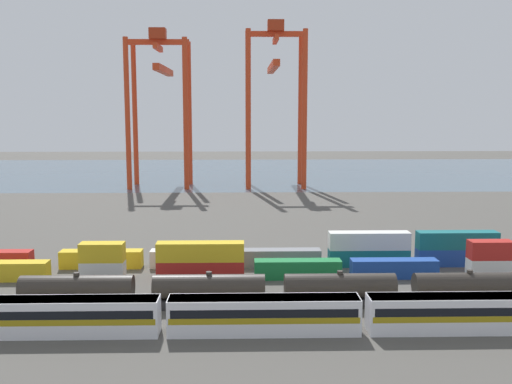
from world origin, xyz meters
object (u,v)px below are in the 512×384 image
object	(u,v)px
shipping_container_13	(369,257)
gantry_crane_central	(275,86)
shipping_container_10	(102,259)
passenger_train	(264,313)
freight_tank_row	(275,290)
gantry_crane_west	(160,91)
shipping_container_15	(456,257)

from	to	relation	value
shipping_container_13	gantry_crane_central	bearing A→B (deg)	95.32
shipping_container_10	gantry_crane_central	world-z (taller)	gantry_crane_central
shipping_container_10	shipping_container_13	world-z (taller)	same
passenger_train	freight_tank_row	size ratio (longest dim) A/B	1.04
gantry_crane_west	freight_tank_row	bearing A→B (deg)	-75.91
freight_tank_row	shipping_container_13	xyz separation A→B (m)	(15.22, 18.26, -0.76)
passenger_train	gantry_crane_west	distance (m)	127.90
shipping_container_15	gantry_crane_west	distance (m)	114.67
shipping_container_10	gantry_crane_west	world-z (taller)	gantry_crane_west
passenger_train	gantry_crane_central	world-z (taller)	gantry_crane_central
passenger_train	shipping_container_15	size ratio (longest dim) A/B	5.14
gantry_crane_west	gantry_crane_central	xyz separation A→B (m)	(34.82, 0.53, 1.35)
shipping_container_15	shipping_container_10	bearing A→B (deg)	180.00
shipping_container_10	shipping_container_13	xyz separation A→B (m)	(40.06, 0.00, 0.00)
gantry_crane_central	shipping_container_13	bearing A→B (deg)	-84.68
gantry_crane_west	gantry_crane_central	distance (m)	34.85
freight_tank_row	shipping_container_15	bearing A→B (deg)	32.58
shipping_container_10	shipping_container_13	distance (m)	40.06
passenger_train	freight_tank_row	xyz separation A→B (m)	(1.58, 8.35, -0.09)
shipping_container_10	gantry_crane_central	xyz separation A→B (m)	(31.11, 96.03, 29.02)
freight_tank_row	gantry_crane_central	xyz separation A→B (m)	(6.27, 114.29, 28.26)
passenger_train	gantry_crane_central	size ratio (longest dim) A/B	1.26
shipping_container_10	gantry_crane_central	distance (m)	105.03
freight_tank_row	shipping_container_15	xyz separation A→B (m)	(28.57, 18.26, -0.76)
shipping_container_13	gantry_crane_central	world-z (taller)	gantry_crane_central
passenger_train	shipping_container_10	size ratio (longest dim) A/B	5.14
shipping_container_15	shipping_container_13	bearing A→B (deg)	180.00
shipping_container_13	passenger_train	bearing A→B (deg)	-122.26
shipping_container_13	gantry_crane_west	xyz separation A→B (m)	(-43.77, 95.50, 27.67)
freight_tank_row	shipping_container_13	world-z (taller)	freight_tank_row
passenger_train	freight_tank_row	world-z (taller)	freight_tank_row
freight_tank_row	shipping_container_15	size ratio (longest dim) A/B	4.96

